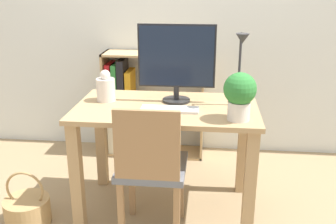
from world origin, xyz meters
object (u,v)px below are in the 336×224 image
(keyboard, at_px, (170,109))
(bookshelf, at_px, (135,105))
(chair, at_px, (151,166))
(vase, at_px, (106,88))
(desk_lamp, at_px, (240,63))
(potted_plant, at_px, (240,94))
(monitor, at_px, (177,59))
(basket, at_px, (27,210))

(keyboard, relative_size, bookshelf, 0.39)
(chair, xyz_separation_m, bookshelf, (-0.32, 1.22, -0.03))
(keyboard, xyz_separation_m, vase, (-0.44, 0.16, 0.08))
(desk_lamp, height_order, potted_plant, desk_lamp)
(keyboard, bearing_deg, desk_lamp, 13.56)
(desk_lamp, height_order, bookshelf, desk_lamp)
(monitor, height_order, basket, monitor)
(vase, relative_size, chair, 0.24)
(keyboard, height_order, potted_plant, potted_plant)
(vase, relative_size, basket, 0.56)
(monitor, bearing_deg, basket, -157.26)
(desk_lamp, xyz_separation_m, basket, (-1.32, -0.29, -0.93))
(desk_lamp, distance_m, basket, 1.64)
(potted_plant, bearing_deg, basket, -176.78)
(bookshelf, height_order, basket, bookshelf)
(monitor, distance_m, desk_lamp, 0.41)
(monitor, bearing_deg, bookshelf, 118.92)
(keyboard, bearing_deg, monitor, 83.19)
(desk_lamp, distance_m, bookshelf, 1.34)
(desk_lamp, xyz_separation_m, chair, (-0.50, -0.34, -0.55))
(monitor, relative_size, desk_lamp, 1.07)
(monitor, relative_size, basket, 1.36)
(keyboard, height_order, bookshelf, bookshelf)
(monitor, bearing_deg, keyboard, -96.81)
(vase, xyz_separation_m, chair, (0.35, -0.40, -0.35))
(monitor, height_order, desk_lamp, monitor)
(keyboard, relative_size, potted_plant, 1.28)
(keyboard, distance_m, basket, 1.13)
(monitor, distance_m, bookshelf, 1.06)
(vase, distance_m, bookshelf, 0.90)
(vase, xyz_separation_m, bookshelf, (0.03, 0.82, -0.38))
(vase, bearing_deg, monitor, 4.29)
(vase, distance_m, basket, 0.93)
(monitor, height_order, keyboard, monitor)
(potted_plant, xyz_separation_m, bookshelf, (-0.82, 1.10, -0.45))
(keyboard, height_order, basket, keyboard)
(monitor, height_order, bookshelf, monitor)
(potted_plant, bearing_deg, bookshelf, 126.69)
(monitor, height_order, vase, monitor)
(monitor, distance_m, keyboard, 0.34)
(vase, distance_m, desk_lamp, 0.88)
(vase, relative_size, bookshelf, 0.23)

